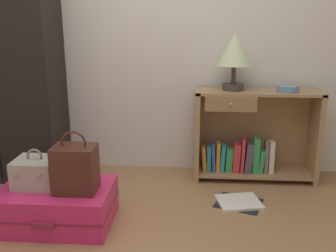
% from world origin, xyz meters
% --- Properties ---
extents(back_wall, '(6.40, 0.10, 2.60)m').
position_xyz_m(back_wall, '(0.00, 1.50, 1.30)').
color(back_wall, silver).
rests_on(back_wall, ground_plane).
extents(wardrobe, '(0.88, 0.47, 2.11)m').
position_xyz_m(wardrobe, '(-1.16, 1.20, 1.06)').
color(wardrobe, black).
rests_on(wardrobe, ground_plane).
extents(bookshelf, '(1.00, 0.33, 0.75)m').
position_xyz_m(bookshelf, '(0.87, 1.28, 0.35)').
color(bookshelf, '#A37A51').
rests_on(bookshelf, ground_plane).
extents(table_lamp, '(0.27, 0.27, 0.46)m').
position_xyz_m(table_lamp, '(0.70, 1.28, 1.06)').
color(table_lamp, '#3D3838').
rests_on(table_lamp, bookshelf).
extents(bowl, '(0.17, 0.17, 0.05)m').
position_xyz_m(bowl, '(1.12, 1.23, 0.78)').
color(bowl, slate).
rests_on(bowl, bookshelf).
extents(suitcase_large, '(0.73, 0.51, 0.26)m').
position_xyz_m(suitcase_large, '(-0.50, 0.41, 0.13)').
color(suitcase_large, '#DB2860').
rests_on(suitcase_large, ground_plane).
extents(train_case, '(0.26, 0.25, 0.25)m').
position_xyz_m(train_case, '(-0.63, 0.44, 0.35)').
color(train_case, '#A89E8E').
rests_on(train_case, suitcase_large).
extents(handbag, '(0.26, 0.19, 0.40)m').
position_xyz_m(handbag, '(-0.35, 0.37, 0.41)').
color(handbag, '#472319').
rests_on(handbag, suitcase_large).
extents(open_book_on_floor, '(0.40, 0.37, 0.02)m').
position_xyz_m(open_book_on_floor, '(0.73, 0.78, 0.01)').
color(open_book_on_floor, white).
rests_on(open_book_on_floor, ground_plane).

